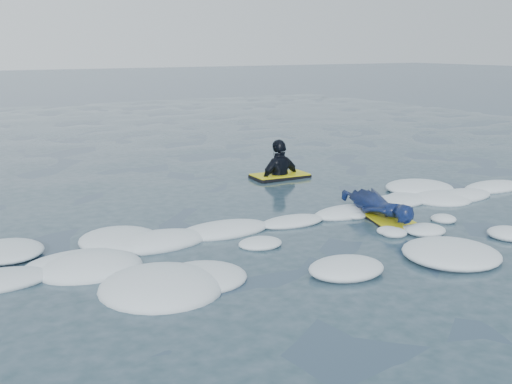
{
  "coord_description": "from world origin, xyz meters",
  "views": [
    {
      "loc": [
        -3.77,
        -5.39,
        2.39
      ],
      "look_at": [
        0.37,
        1.6,
        0.52
      ],
      "focal_mm": 45.0,
      "sensor_mm": 36.0,
      "label": 1
    }
  ],
  "objects": [
    {
      "name": "foam_band",
      "position": [
        0.0,
        1.03,
        0.0
      ],
      "size": [
        12.0,
        3.1,
        0.3
      ],
      "primitive_type": null,
      "color": "white",
      "rests_on": "ground"
    },
    {
      "name": "ground",
      "position": [
        0.0,
        0.0,
        0.0
      ],
      "size": [
        120.0,
        120.0,
        0.0
      ],
      "primitive_type": "plane",
      "color": "#1B2B42",
      "rests_on": "ground"
    },
    {
      "name": "prone_woman_unit",
      "position": [
        2.11,
        1.14,
        0.19
      ],
      "size": [
        0.83,
        1.57,
        0.38
      ],
      "rotation": [
        0.0,
        0.0,
        1.25
      ],
      "color": "black",
      "rests_on": "ground"
    },
    {
      "name": "waiting_rider_unit",
      "position": [
        2.47,
        4.3,
        -0.06
      ],
      "size": [
        1.08,
        0.64,
        1.57
      ],
      "rotation": [
        0.0,
        0.0,
        -0.07
      ],
      "color": "black",
      "rests_on": "ground"
    }
  ]
}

